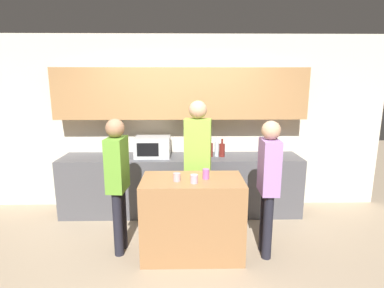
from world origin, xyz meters
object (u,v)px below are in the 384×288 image
bottle_1 (210,150)px  person_right (118,176)px  toaster (113,151)px  bottle_2 (217,149)px  bottle_0 (205,148)px  cup_1 (206,174)px  person_center (198,155)px  bottle_3 (222,150)px  microwave (153,147)px  cup_0 (177,177)px  cup_2 (194,179)px  potted_plant (269,143)px  person_left (268,178)px

bottle_1 → person_right: size_ratio=0.18×
toaster → bottle_2: bottle_2 is taller
bottle_0 → cup_1: (-0.06, -1.27, -0.00)m
bottle_2 → person_center: bearing=-116.8°
bottle_3 → microwave: bearing=178.8°
microwave → bottle_1: microwave is taller
microwave → cup_0: size_ratio=5.73×
cup_1 → cup_2: cup_1 is taller
potted_plant → bottle_1: bearing=-178.5°
bottle_1 → cup_2: size_ratio=2.99×
bottle_0 → cup_2: (-0.20, -1.42, -0.01)m
bottle_2 → person_right: (-1.24, -1.12, -0.05)m
cup_1 → cup_2: size_ratio=1.20×
bottle_3 → person_center: size_ratio=0.15×
microwave → potted_plant: bearing=0.1°
potted_plant → person_left: (-0.32, -1.21, -0.15)m
bottle_2 → cup_1: size_ratio=2.52×
cup_2 → person_left: 0.85m
microwave → person_center: 0.89m
bottle_3 → bottle_0: bearing=153.7°
cup_0 → person_center: (0.25, 0.64, 0.09)m
bottle_1 → cup_1: bearing=-96.7°
toaster → person_center: bearing=-25.9°
bottle_0 → bottle_2: bottle_2 is taller
cup_1 → person_right: 1.01m
bottle_2 → cup_1: (-0.24, -1.18, -0.02)m
microwave → bottle_1: size_ratio=1.84×
bottle_0 → cup_2: 1.43m
bottle_0 → person_center: person_center is taller
cup_0 → bottle_0: bearing=74.0°
toaster → bottle_2: bearing=0.1°
bottle_0 → bottle_3: bearing=-26.3°
bottle_1 → cup_2: 1.32m
cup_2 → person_left: person_left is taller
bottle_3 → person_center: (-0.39, -0.58, 0.07)m
toaster → bottle_0: (1.38, 0.10, 0.01)m
cup_2 → person_center: (0.06, 0.71, 0.09)m
person_center → cup_2: bearing=92.9°
potted_plant → bottle_2: 0.79m
toaster → bottle_0: 1.39m
bottle_0 → bottle_1: (0.07, -0.12, 0.01)m
potted_plant → cup_2: potted_plant is taller
bottle_3 → person_right: (-1.32, -1.09, -0.04)m
bottle_0 → cup_0: 1.41m
potted_plant → bottle_0: potted_plant is taller
toaster → bottle_3: (1.63, -0.02, 0.01)m
bottle_1 → person_left: 1.31m
cup_0 → cup_1: cup_1 is taller
cup_1 → potted_plant: bearing=48.9°
microwave → cup_1: (0.73, -1.17, -0.06)m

